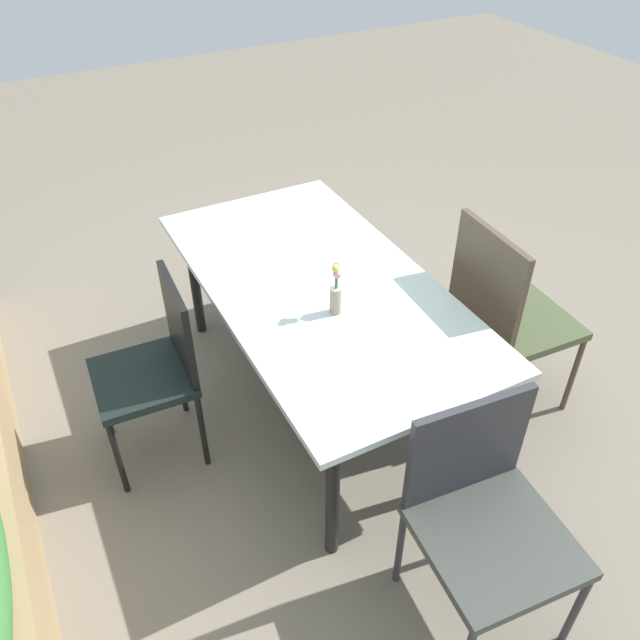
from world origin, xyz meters
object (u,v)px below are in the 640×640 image
(chair_near_left, at_px, (504,310))
(dining_table, at_px, (320,293))
(chair_end_left, at_px, (484,511))
(flower_vase, at_px, (336,291))
(chair_far_side, at_px, (157,363))

(chair_near_left, bearing_deg, dining_table, -115.50)
(chair_end_left, distance_m, flower_vase, 1.05)
(flower_vase, bearing_deg, chair_far_side, 70.01)
(dining_table, xyz_separation_m, flower_vase, (-0.22, 0.04, 0.17))
(chair_end_left, bearing_deg, dining_table, -84.66)
(chair_far_side, relative_size, flower_vase, 3.71)
(chair_far_side, height_order, flower_vase, flower_vase)
(chair_near_left, relative_size, chair_far_side, 1.14)
(dining_table, relative_size, flower_vase, 7.56)
(dining_table, xyz_separation_m, chair_near_left, (-0.41, -0.77, -0.09))
(flower_vase, bearing_deg, chair_end_left, -177.27)
(chair_end_left, bearing_deg, chair_far_side, -53.07)
(chair_far_side, relative_size, chair_end_left, 1.00)
(chair_near_left, distance_m, chair_end_left, 1.11)
(dining_table, relative_size, chair_end_left, 2.03)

